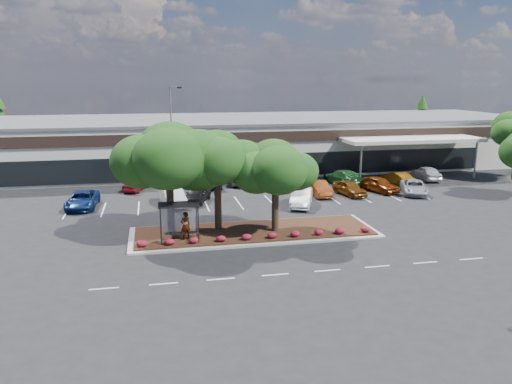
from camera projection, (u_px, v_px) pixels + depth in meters
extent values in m
plane|color=black|center=(296.00, 250.00, 33.31)|extent=(160.00, 160.00, 0.00)
cube|color=beige|center=(223.00, 143.00, 65.10)|extent=(80.00, 20.00, 6.00)
cube|color=#555457|center=(223.00, 119.00, 64.42)|extent=(80.40, 20.40, 0.30)
cube|color=black|center=(236.00, 138.00, 55.11)|extent=(80.00, 0.25, 1.20)
cube|color=black|center=(236.00, 166.00, 55.82)|extent=(60.00, 0.18, 2.60)
cube|color=#B21F0C|center=(181.00, 139.00, 53.84)|extent=(6.00, 0.12, 1.00)
cube|color=beige|center=(412.00, 140.00, 56.87)|extent=(16.00, 5.00, 0.40)
cylinder|color=gray|center=(361.00, 164.00, 54.06)|extent=(0.24, 0.24, 4.20)
cylinder|color=gray|center=(475.00, 160.00, 56.87)|extent=(0.24, 0.24, 4.20)
cube|color=#A4A39F|center=(254.00, 233.00, 36.71)|extent=(18.00, 6.00, 0.15)
cube|color=#452115|center=(254.00, 231.00, 36.68)|extent=(17.20, 5.20, 0.12)
cube|color=silver|center=(104.00, 289.00, 27.09)|extent=(1.60, 0.12, 0.01)
cube|color=silver|center=(164.00, 284.00, 27.73)|extent=(1.60, 0.12, 0.01)
cube|color=silver|center=(221.00, 279.00, 28.37)|extent=(1.60, 0.12, 0.01)
cube|color=silver|center=(275.00, 275.00, 29.01)|extent=(1.60, 0.12, 0.01)
cube|color=silver|center=(327.00, 270.00, 29.65)|extent=(1.60, 0.12, 0.01)
cube|color=silver|center=(377.00, 266.00, 30.29)|extent=(1.60, 0.12, 0.01)
cube|color=silver|center=(425.00, 263.00, 30.93)|extent=(1.60, 0.12, 0.01)
cube|color=silver|center=(471.00, 259.00, 31.57)|extent=(1.60, 0.12, 0.01)
cube|color=silver|center=(67.00, 211.00, 42.89)|extent=(0.12, 5.00, 0.01)
cube|color=silver|center=(103.00, 210.00, 43.49)|extent=(0.12, 5.00, 0.01)
cube|color=silver|center=(139.00, 208.00, 44.09)|extent=(0.12, 5.00, 0.01)
cube|color=silver|center=(173.00, 206.00, 44.69)|extent=(0.12, 5.00, 0.01)
cube|color=silver|center=(206.00, 204.00, 45.30)|extent=(0.12, 5.00, 0.01)
cube|color=silver|center=(239.00, 203.00, 45.90)|extent=(0.12, 5.00, 0.01)
cube|color=silver|center=(270.00, 201.00, 46.50)|extent=(0.12, 5.00, 0.01)
cube|color=silver|center=(301.00, 200.00, 47.10)|extent=(0.12, 5.00, 0.01)
cube|color=silver|center=(331.00, 198.00, 47.70)|extent=(0.12, 5.00, 0.01)
cube|color=silver|center=(361.00, 197.00, 48.30)|extent=(0.12, 5.00, 0.01)
cube|color=silver|center=(389.00, 195.00, 48.90)|extent=(0.12, 5.00, 0.01)
cube|color=silver|center=(417.00, 194.00, 49.50)|extent=(0.12, 5.00, 0.01)
cylinder|color=black|center=(161.00, 221.00, 34.52)|extent=(0.08, 0.08, 2.50)
cylinder|color=black|center=(197.00, 219.00, 35.02)|extent=(0.08, 0.08, 2.50)
cylinder|color=black|center=(161.00, 227.00, 33.28)|extent=(0.08, 0.08, 2.50)
cylinder|color=black|center=(198.00, 224.00, 33.78)|extent=(0.08, 0.08, 2.50)
cube|color=black|center=(179.00, 205.00, 33.86)|extent=(2.75, 1.55, 0.10)
cube|color=silver|center=(179.00, 218.00, 34.74)|extent=(2.30, 0.03, 2.00)
cube|color=black|center=(179.00, 233.00, 34.56)|extent=(2.00, 0.35, 0.06)
cone|color=#153B13|center=(421.00, 121.00, 81.12)|extent=(3.96, 3.96, 9.00)
imported|color=#594C47|center=(185.00, 225.00, 34.48)|extent=(0.82, 0.66, 1.95)
cube|color=#A4A39F|center=(174.00, 186.00, 52.12)|extent=(0.50, 0.50, 0.40)
cylinder|color=gray|center=(172.00, 136.00, 50.96)|extent=(0.14, 0.14, 10.12)
cube|color=gray|center=(174.00, 87.00, 50.00)|extent=(0.91, 0.28, 0.14)
cube|color=black|center=(179.00, 88.00, 50.14)|extent=(0.47, 0.33, 0.18)
imported|color=navy|center=(82.00, 200.00, 43.99)|extent=(2.71, 5.36, 1.45)
imported|color=white|center=(173.00, 196.00, 44.88)|extent=(2.46, 5.22, 1.65)
imported|color=black|center=(197.00, 194.00, 45.99)|extent=(3.29, 4.82, 1.52)
imported|color=silver|center=(301.00, 197.00, 44.52)|extent=(3.36, 5.15, 1.60)
imported|color=maroon|center=(319.00, 188.00, 48.59)|extent=(1.61, 4.39, 1.44)
imported|color=#62350C|center=(350.00, 188.00, 48.74)|extent=(2.53, 4.50, 1.44)
imported|color=#682808|center=(379.00, 184.00, 50.22)|extent=(3.29, 4.90, 1.55)
imported|color=#A9AEB5|center=(414.00, 187.00, 49.32)|extent=(3.89, 5.42, 1.37)
imported|color=maroon|center=(135.00, 184.00, 50.79)|extent=(2.76, 4.33, 1.37)
imported|color=navy|center=(209.00, 180.00, 52.52)|extent=(2.75, 5.52, 1.50)
imported|color=slate|center=(242.00, 178.00, 53.51)|extent=(3.11, 4.71, 1.49)
imported|color=black|center=(283.00, 178.00, 53.52)|extent=(2.43, 5.64, 1.62)
imported|color=black|center=(289.00, 178.00, 53.16)|extent=(4.76, 6.79, 1.72)
imported|color=#1E5124|center=(343.00, 177.00, 53.56)|extent=(3.40, 6.03, 1.65)
imported|color=#6E3E06|center=(396.00, 178.00, 53.70)|extent=(2.41, 4.44, 1.39)
imported|color=silver|center=(426.00, 173.00, 56.22)|extent=(2.29, 4.84, 1.60)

